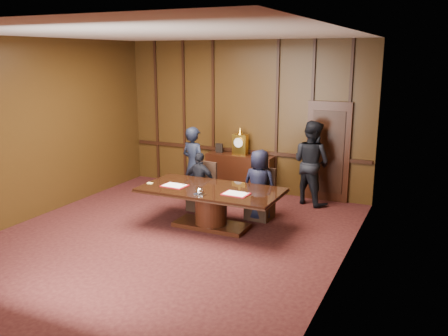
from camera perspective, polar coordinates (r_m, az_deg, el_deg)
name	(u,v)px	position (r m, az deg, el deg)	size (l,w,h in m)	color
room	(172,142)	(8.12, -6.29, 3.14)	(7.00, 7.04, 3.50)	black
sideboard	(240,172)	(11.13, 1.93, -0.47)	(1.60, 0.45, 1.54)	black
conference_table	(211,201)	(8.84, -1.57, -4.02)	(2.62, 1.32, 0.76)	black
folder_left	(175,186)	(8.97, -5.97, -2.11)	(0.48, 0.35, 0.02)	maroon
folder_right	(236,194)	(8.40, 1.44, -3.12)	(0.48, 0.35, 0.02)	maroon
inkstand	(200,192)	(8.37, -2.96, -2.87)	(0.20, 0.14, 0.12)	white
notepad	(150,183)	(9.20, -8.90, -1.81)	(0.10, 0.07, 0.01)	#FAE37A
chair_left	(202,196)	(9.94, -2.64, -3.36)	(0.52, 0.52, 0.99)	black
chair_right	(260,204)	(9.43, 4.39, -4.32)	(0.50, 0.50, 0.99)	black
signatory_left	(200,182)	(9.78, -2.88, -1.66)	(0.72, 0.30, 1.23)	black
signatory_right	(259,185)	(9.24, 4.26, -2.05)	(0.68, 0.44, 1.40)	black
witness_left	(194,166)	(10.18, -3.65, 0.26)	(0.62, 0.41, 1.69)	black
witness_right	(311,163)	(10.34, 10.47, 0.64)	(0.88, 0.69, 1.82)	black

